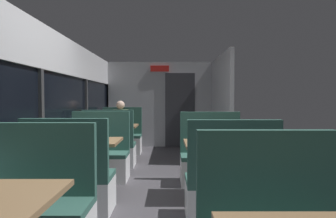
{
  "coord_description": "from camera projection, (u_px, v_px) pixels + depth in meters",
  "views": [
    {
      "loc": [
        0.22,
        -3.81,
        1.31
      ],
      "look_at": [
        0.2,
        2.48,
        1.09
      ],
      "focal_mm": 31.4,
      "sensor_mm": 36.0,
      "label": 1
    }
  ],
  "objects": [
    {
      "name": "carriage_aisle_panel_right",
      "position": [
        222.0,
        105.0,
        6.81
      ],
      "size": [
        0.08,
        2.4,
        2.3
      ],
      "primitive_type": "cube",
      "color": "#B2B2B7",
      "rests_on": "ground_plane"
    },
    {
      "name": "ground_plane",
      "position": [
        152.0,
        199.0,
        3.86
      ],
      "size": [
        3.3,
        9.2,
        0.02
      ],
      "primitive_type": "cube",
      "color": "#423F44"
    },
    {
      "name": "bench_rear_aisle_facing_end",
      "position": [
        232.0,
        190.0,
        3.14
      ],
      "size": [
        0.95,
        0.5,
        1.1
      ],
      "color": "silver",
      "rests_on": "ground_plane"
    },
    {
      "name": "bench_far_window_facing_entry",
      "position": [
        123.0,
        139.0,
        7.04
      ],
      "size": [
        0.95,
        0.5,
        1.1
      ],
      "color": "silver",
      "rests_on": "ground_plane"
    },
    {
      "name": "carriage_window_panel_left",
      "position": [
        41.0,
        114.0,
        3.82
      ],
      "size": [
        0.09,
        8.48,
        2.3
      ],
      "color": "#B2B2B7",
      "rests_on": "ground_plane"
    },
    {
      "name": "bench_rear_aisle_facing_entry",
      "position": [
        213.0,
        162.0,
        4.54
      ],
      "size": [
        0.95,
        0.5,
        1.1
      ],
      "color": "silver",
      "rests_on": "ground_plane"
    },
    {
      "name": "dining_table_rear_aisle",
      "position": [
        221.0,
        150.0,
        3.83
      ],
      "size": [
        0.9,
        0.7,
        0.74
      ],
      "color": "#9E9EA3",
      "rests_on": "ground_plane"
    },
    {
      "name": "carriage_end_bulkhead",
      "position": [
        163.0,
        105.0,
        8.01
      ],
      "size": [
        2.9,
        0.11,
        2.3
      ],
      "color": "#B2B2B7",
      "rests_on": "ground_plane"
    },
    {
      "name": "seated_passenger",
      "position": [
        122.0,
        131.0,
        6.96
      ],
      "size": [
        0.47,
        0.55,
        1.26
      ],
      "color": "#26262D",
      "rests_on": "ground_plane"
    },
    {
      "name": "bench_mid_window_facing_entry",
      "position": [
        100.0,
        159.0,
        4.75
      ],
      "size": [
        0.95,
        0.5,
        1.1
      ],
      "color": "silver",
      "rests_on": "ground_plane"
    },
    {
      "name": "bench_far_window_facing_end",
      "position": [
        111.0,
        150.0,
        5.64
      ],
      "size": [
        0.95,
        0.5,
        1.1
      ],
      "color": "silver",
      "rests_on": "ground_plane"
    },
    {
      "name": "bench_near_window_facing_entry",
      "position": [
        36.0,
        216.0,
        2.46
      ],
      "size": [
        0.95,
        0.5,
        1.1
      ],
      "color": "silver",
      "rests_on": "ground_plane"
    },
    {
      "name": "bench_mid_window_facing_end",
      "position": [
        71.0,
        185.0,
        3.35
      ],
      "size": [
        0.95,
        0.5,
        1.1
      ],
      "color": "silver",
      "rests_on": "ground_plane"
    },
    {
      "name": "dining_table_mid_window",
      "position": [
        88.0,
        147.0,
        4.04
      ],
      "size": [
        0.9,
        0.7,
        0.74
      ],
      "color": "#9E9EA3",
      "rests_on": "ground_plane"
    },
    {
      "name": "dining_table_far_window",
      "position": [
        117.0,
        130.0,
        6.33
      ],
      "size": [
        0.9,
        0.7,
        0.74
      ],
      "color": "#9E9EA3",
      "rests_on": "ground_plane"
    }
  ]
}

